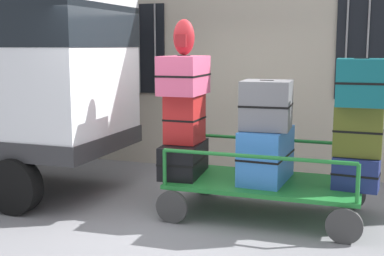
{
  "coord_description": "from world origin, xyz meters",
  "views": [
    {
      "loc": [
        2.19,
        -5.71,
        2.05
      ],
      "look_at": [
        0.06,
        0.31,
        1.03
      ],
      "focal_mm": 48.44,
      "sensor_mm": 36.0,
      "label": 1
    }
  ],
  "objects_px": {
    "suitcase_center_top": "(360,82)",
    "suitcase_left_top": "(184,75)",
    "luggage_cart": "(265,187)",
    "suitcase_left_middle": "(185,119)",
    "suitcase_midleft_bottom": "(266,155)",
    "suitcase_center_bottom": "(356,174)",
    "suitcase_midleft_middle": "(266,105)",
    "suitcase_left_bottom": "(184,159)",
    "backpack": "(184,37)",
    "suitcase_center_middle": "(358,131)"
  },
  "relations": [
    {
      "from": "suitcase_center_middle",
      "to": "backpack",
      "type": "height_order",
      "value": "backpack"
    },
    {
      "from": "suitcase_center_middle",
      "to": "suitcase_center_top",
      "type": "distance_m",
      "value": 0.55
    },
    {
      "from": "suitcase_left_top",
      "to": "suitcase_center_middle",
      "type": "height_order",
      "value": "suitcase_left_top"
    },
    {
      "from": "suitcase_left_bottom",
      "to": "suitcase_left_top",
      "type": "xyz_separation_m",
      "value": [
        0.0,
        0.01,
        1.05
      ]
    },
    {
      "from": "suitcase_center_bottom",
      "to": "suitcase_center_middle",
      "type": "height_order",
      "value": "suitcase_center_middle"
    },
    {
      "from": "suitcase_left_middle",
      "to": "suitcase_center_top",
      "type": "xyz_separation_m",
      "value": [
        2.08,
        -0.05,
        0.51
      ]
    },
    {
      "from": "luggage_cart",
      "to": "suitcase_center_top",
      "type": "relative_size",
      "value": 3.8
    },
    {
      "from": "suitcase_left_bottom",
      "to": "backpack",
      "type": "height_order",
      "value": "backpack"
    },
    {
      "from": "suitcase_left_bottom",
      "to": "suitcase_center_middle",
      "type": "xyz_separation_m",
      "value": [
        2.08,
        0.03,
        0.47
      ]
    },
    {
      "from": "suitcase_center_top",
      "to": "suitcase_left_middle",
      "type": "bearing_deg",
      "value": 178.7
    },
    {
      "from": "suitcase_center_top",
      "to": "suitcase_left_top",
      "type": "bearing_deg",
      "value": 179.41
    },
    {
      "from": "suitcase_left_middle",
      "to": "suitcase_left_top",
      "type": "height_order",
      "value": "suitcase_left_top"
    },
    {
      "from": "suitcase_center_top",
      "to": "backpack",
      "type": "distance_m",
      "value": 2.16
    },
    {
      "from": "suitcase_midleft_bottom",
      "to": "suitcase_left_bottom",
      "type": "bearing_deg",
      "value": -177.23
    },
    {
      "from": "suitcase_center_bottom",
      "to": "suitcase_center_middle",
      "type": "xyz_separation_m",
      "value": [
        0.0,
        0.05,
        0.48
      ]
    },
    {
      "from": "luggage_cart",
      "to": "suitcase_left_bottom",
      "type": "xyz_separation_m",
      "value": [
        -1.04,
        -0.01,
        0.27
      ]
    },
    {
      "from": "suitcase_center_middle",
      "to": "suitcase_left_top",
      "type": "bearing_deg",
      "value": -179.26
    },
    {
      "from": "suitcase_midleft_middle",
      "to": "suitcase_left_middle",
      "type": "bearing_deg",
      "value": 177.85
    },
    {
      "from": "suitcase_left_middle",
      "to": "suitcase_left_top",
      "type": "bearing_deg",
      "value": -90.0
    },
    {
      "from": "luggage_cart",
      "to": "suitcase_left_bottom",
      "type": "bearing_deg",
      "value": -179.25
    },
    {
      "from": "suitcase_midleft_bottom",
      "to": "suitcase_center_bottom",
      "type": "xyz_separation_m",
      "value": [
        1.04,
        -0.07,
        -0.13
      ]
    },
    {
      "from": "suitcase_left_bottom",
      "to": "suitcase_midleft_middle",
      "type": "height_order",
      "value": "suitcase_midleft_middle"
    },
    {
      "from": "suitcase_left_bottom",
      "to": "suitcase_center_bottom",
      "type": "xyz_separation_m",
      "value": [
        2.08,
        -0.02,
        -0.02
      ]
    },
    {
      "from": "suitcase_midleft_middle",
      "to": "suitcase_center_bottom",
      "type": "bearing_deg",
      "value": -0.82
    },
    {
      "from": "suitcase_center_top",
      "to": "suitcase_left_bottom",
      "type": "bearing_deg",
      "value": 179.58
    },
    {
      "from": "suitcase_left_top",
      "to": "backpack",
      "type": "xyz_separation_m",
      "value": [
        -0.02,
        0.05,
        0.46
      ]
    },
    {
      "from": "suitcase_left_top",
      "to": "suitcase_center_top",
      "type": "distance_m",
      "value": 2.08
    },
    {
      "from": "suitcase_center_top",
      "to": "suitcase_midleft_bottom",
      "type": "bearing_deg",
      "value": 176.39
    },
    {
      "from": "suitcase_left_middle",
      "to": "suitcase_center_middle",
      "type": "relative_size",
      "value": 1.04
    },
    {
      "from": "suitcase_midleft_bottom",
      "to": "suitcase_midleft_middle",
      "type": "relative_size",
      "value": 1.53
    },
    {
      "from": "suitcase_center_bottom",
      "to": "backpack",
      "type": "relative_size",
      "value": 1.22
    },
    {
      "from": "suitcase_left_bottom",
      "to": "backpack",
      "type": "relative_size",
      "value": 2.08
    },
    {
      "from": "luggage_cart",
      "to": "suitcase_midleft_bottom",
      "type": "xyz_separation_m",
      "value": [
        0.0,
        0.04,
        0.39
      ]
    },
    {
      "from": "suitcase_center_middle",
      "to": "backpack",
      "type": "distance_m",
      "value": 2.35
    },
    {
      "from": "suitcase_center_middle",
      "to": "suitcase_left_bottom",
      "type": "bearing_deg",
      "value": -179.09
    },
    {
      "from": "suitcase_left_top",
      "to": "suitcase_midleft_bottom",
      "type": "xyz_separation_m",
      "value": [
        1.04,
        0.04,
        -0.94
      ]
    },
    {
      "from": "suitcase_left_middle",
      "to": "suitcase_left_top",
      "type": "relative_size",
      "value": 0.81
    },
    {
      "from": "suitcase_left_bottom",
      "to": "suitcase_midleft_middle",
      "type": "relative_size",
      "value": 1.52
    },
    {
      "from": "suitcase_midleft_bottom",
      "to": "suitcase_center_bottom",
      "type": "distance_m",
      "value": 1.05
    },
    {
      "from": "backpack",
      "to": "suitcase_left_middle",
      "type": "bearing_deg",
      "value": -53.13
    },
    {
      "from": "backpack",
      "to": "suitcase_midleft_middle",
      "type": "bearing_deg",
      "value": -3.48
    },
    {
      "from": "luggage_cart",
      "to": "suitcase_left_middle",
      "type": "relative_size",
      "value": 3.81
    },
    {
      "from": "suitcase_left_bottom",
      "to": "suitcase_midleft_bottom",
      "type": "distance_m",
      "value": 1.05
    },
    {
      "from": "suitcase_left_bottom",
      "to": "suitcase_left_top",
      "type": "distance_m",
      "value": 1.05
    },
    {
      "from": "suitcase_midleft_middle",
      "to": "backpack",
      "type": "distance_m",
      "value": 1.32
    },
    {
      "from": "suitcase_left_top",
      "to": "suitcase_midleft_bottom",
      "type": "bearing_deg",
      "value": 2.43
    },
    {
      "from": "suitcase_left_middle",
      "to": "suitcase_midleft_bottom",
      "type": "bearing_deg",
      "value": 1.01
    },
    {
      "from": "luggage_cart",
      "to": "suitcase_midleft_middle",
      "type": "relative_size",
      "value": 3.84
    },
    {
      "from": "suitcase_left_bottom",
      "to": "suitcase_left_middle",
      "type": "distance_m",
      "value": 0.51
    },
    {
      "from": "suitcase_center_bottom",
      "to": "backpack",
      "type": "xyz_separation_m",
      "value": [
        -2.1,
        0.08,
        1.53
      ]
    }
  ]
}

